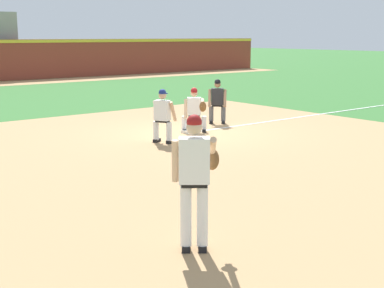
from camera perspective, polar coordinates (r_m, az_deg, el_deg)
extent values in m
plane|color=#336B2D|center=(15.92, -0.24, 1.19)|extent=(160.00, 160.00, 0.00)
cube|color=tan|center=(11.57, -0.10, -2.74)|extent=(18.00, 18.00, 0.01)
cube|color=white|center=(19.52, 11.80, 2.89)|extent=(10.36, 0.10, 0.00)
cube|color=white|center=(15.92, -0.24, 1.35)|extent=(0.38, 0.38, 0.09)
sphere|color=white|center=(12.06, -0.41, -2.00)|extent=(0.07, 0.07, 0.07)
cube|color=black|center=(7.36, -0.65, -10.92)|extent=(0.25, 0.27, 0.09)
cylinder|color=white|center=(7.16, -0.66, -7.67)|extent=(0.15, 0.15, 0.84)
cube|color=black|center=(7.36, 1.10, -10.91)|extent=(0.25, 0.27, 0.09)
cylinder|color=white|center=(7.17, 1.12, -7.67)|extent=(0.15, 0.15, 0.84)
cube|color=black|center=(7.03, 0.24, -4.28)|extent=(0.39, 0.37, 0.06)
cube|color=white|center=(6.95, 0.24, -1.74)|extent=(0.46, 0.44, 0.60)
sphere|color=#DBB28E|center=(6.88, 0.24, 1.78)|extent=(0.21, 0.21, 0.21)
sphere|color=maroon|center=(6.87, 0.24, 2.35)|extent=(0.20, 0.20, 0.20)
cube|color=maroon|center=(6.97, 0.23, 2.27)|extent=(0.20, 0.19, 0.02)
cylinder|color=#DBB28E|center=(7.03, -1.81, -1.81)|extent=(0.19, 0.20, 0.59)
cylinder|color=#DBB28E|center=(7.23, 2.19, -0.47)|extent=(0.39, 0.47, 0.41)
ellipsoid|color=brown|center=(7.34, 2.14, -1.61)|extent=(0.34, 0.36, 0.34)
cube|color=black|center=(16.05, 1.29, 1.43)|extent=(0.25, 0.27, 0.09)
cylinder|color=white|center=(16.05, 1.30, 2.28)|extent=(0.15, 0.15, 0.40)
cube|color=black|center=(16.05, -0.85, 1.43)|extent=(0.25, 0.27, 0.09)
cylinder|color=white|center=(16.05, -0.85, 2.28)|extent=(0.15, 0.15, 0.40)
cube|color=black|center=(16.01, 0.22, 3.06)|extent=(0.39, 0.37, 0.06)
cube|color=white|center=(15.97, 0.23, 4.05)|extent=(0.46, 0.44, 0.52)
sphere|color=#DBB28E|center=(15.91, 0.23, 5.44)|extent=(0.21, 0.21, 0.21)
sphere|color=maroon|center=(15.90, 0.23, 5.69)|extent=(0.20, 0.20, 0.20)
cube|color=maroon|center=(15.81, 0.23, 5.56)|extent=(0.20, 0.19, 0.02)
cylinder|color=#DBB28E|center=(15.54, 1.15, 4.38)|extent=(0.44, 0.51, 0.24)
cylinder|color=#DBB28E|center=(15.88, -0.68, 3.79)|extent=(0.22, 0.24, 0.58)
ellipsoid|color=brown|center=(15.34, 1.16, 4.01)|extent=(0.29, 0.30, 0.35)
cube|color=black|center=(14.58, -3.77, 0.38)|extent=(0.28, 0.21, 0.09)
cylinder|color=white|center=(14.49, -3.86, 1.46)|extent=(0.15, 0.15, 0.50)
cube|color=black|center=(14.39, -2.38, 0.25)|extent=(0.28, 0.21, 0.09)
cylinder|color=white|center=(14.30, -2.47, 1.34)|extent=(0.15, 0.15, 0.50)
cube|color=black|center=(14.35, -3.18, 2.46)|extent=(0.33, 0.39, 0.06)
cube|color=white|center=(14.31, -3.19, 3.61)|extent=(0.39, 0.46, 0.54)
sphere|color=tan|center=(14.28, -3.17, 5.21)|extent=(0.21, 0.21, 0.21)
sphere|color=navy|center=(14.27, -3.18, 5.49)|extent=(0.20, 0.20, 0.20)
cube|color=navy|center=(14.35, -3.00, 5.42)|extent=(0.17, 0.20, 0.02)
cylinder|color=tan|center=(14.56, -3.78, 3.61)|extent=(0.33, 0.22, 0.56)
cylinder|color=tan|center=(14.32, -2.03, 3.49)|extent=(0.33, 0.22, 0.56)
cube|color=black|center=(17.62, 3.35, 2.32)|extent=(0.26, 0.27, 0.09)
cylinder|color=#515154|center=(17.61, 3.36, 3.26)|extent=(0.15, 0.15, 0.50)
cube|color=black|center=(17.63, 2.05, 2.34)|extent=(0.26, 0.27, 0.09)
cylinder|color=#515154|center=(17.62, 2.06, 3.27)|extent=(0.15, 0.15, 0.50)
cube|color=black|center=(17.58, 2.72, 4.14)|extent=(0.39, 0.38, 0.06)
cube|color=#232326|center=(17.55, 2.73, 5.07)|extent=(0.46, 0.45, 0.54)
sphere|color=#9E7051|center=(17.49, 2.74, 6.37)|extent=(0.21, 0.21, 0.21)
sphere|color=black|center=(17.48, 2.74, 6.60)|extent=(0.20, 0.20, 0.20)
cube|color=black|center=(17.39, 2.73, 6.49)|extent=(0.20, 0.20, 0.02)
cylinder|color=#9E7051|center=(17.40, 3.54, 4.90)|extent=(0.29, 0.30, 0.56)
cylinder|color=#9E7051|center=(17.41, 1.89, 4.92)|extent=(0.29, 0.30, 0.56)
cube|color=#286B42|center=(37.94, -19.43, 11.01)|extent=(0.47, 0.20, 0.44)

